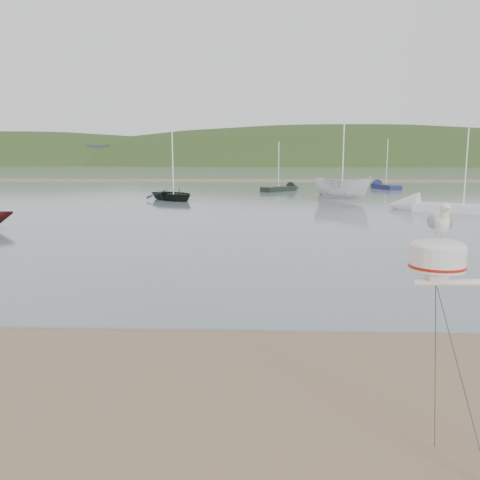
{
  "coord_description": "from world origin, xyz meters",
  "views": [
    {
      "loc": [
        1.9,
        -6.25,
        3.64
      ],
      "look_at": [
        1.61,
        1.0,
        2.44
      ],
      "focal_mm": 38.0,
      "sensor_mm": 36.0,
      "label": 1
    }
  ],
  "objects_px": {
    "sailboat_white_near": "(427,207)",
    "sailboat_blue_far": "(380,186)",
    "boat_dark": "(173,172)",
    "boat_white": "(343,169)",
    "sailboat_dark_mid": "(286,188)"
  },
  "relations": [
    {
      "from": "sailboat_white_near",
      "to": "sailboat_blue_far",
      "type": "bearing_deg",
      "value": 84.3
    },
    {
      "from": "boat_white",
      "to": "sailboat_dark_mid",
      "type": "height_order",
      "value": "boat_white"
    },
    {
      "from": "sailboat_dark_mid",
      "to": "sailboat_blue_far",
      "type": "distance_m",
      "value": 11.84
    },
    {
      "from": "boat_white",
      "to": "sailboat_dark_mid",
      "type": "relative_size",
      "value": 0.96
    },
    {
      "from": "sailboat_white_near",
      "to": "sailboat_dark_mid",
      "type": "bearing_deg",
      "value": 113.38
    },
    {
      "from": "boat_dark",
      "to": "sailboat_dark_mid",
      "type": "distance_m",
      "value": 15.88
    },
    {
      "from": "boat_white",
      "to": "boat_dark",
      "type": "bearing_deg",
      "value": 130.28
    },
    {
      "from": "boat_dark",
      "to": "boat_white",
      "type": "xyz_separation_m",
      "value": [
        13.76,
        -0.35,
        0.29
      ]
    },
    {
      "from": "sailboat_blue_far",
      "to": "sailboat_white_near",
      "type": "height_order",
      "value": "sailboat_white_near"
    },
    {
      "from": "boat_dark",
      "to": "sailboat_dark_mid",
      "type": "xyz_separation_m",
      "value": [
        9.92,
        12.22,
        -2.07
      ]
    },
    {
      "from": "boat_dark",
      "to": "sailboat_blue_far",
      "type": "distance_m",
      "value": 26.9
    },
    {
      "from": "sailboat_blue_far",
      "to": "sailboat_white_near",
      "type": "distance_m",
      "value": 24.37
    },
    {
      "from": "boat_dark",
      "to": "sailboat_blue_far",
      "type": "relative_size",
      "value": 0.76
    },
    {
      "from": "sailboat_dark_mid",
      "to": "sailboat_blue_far",
      "type": "bearing_deg",
      "value": 23.57
    },
    {
      "from": "boat_dark",
      "to": "sailboat_white_near",
      "type": "relative_size",
      "value": 0.59
    }
  ]
}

